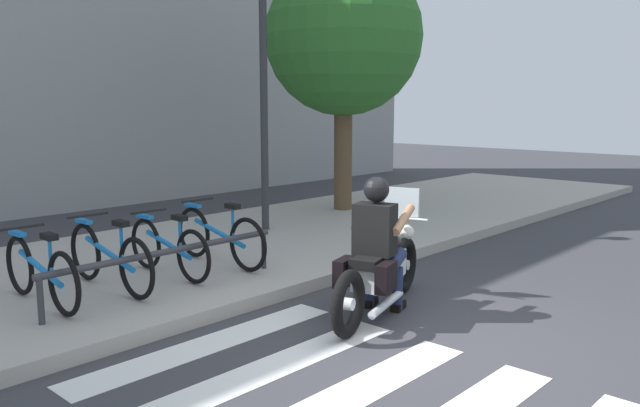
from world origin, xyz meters
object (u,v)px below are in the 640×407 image
Objects in this scene: bicycle_3 at (219,236)px; motorcycle at (380,269)px; bike_rack at (168,255)px; street_lamp at (263,59)px; rider at (378,236)px; bicycle_0 at (40,271)px; bicycle_2 at (168,247)px; bicycle_1 at (109,257)px; tree_near_rack at (344,38)px.

motorcycle is at bearing -83.89° from bicycle_3.
bike_rack is 0.60× the size of street_lamp.
street_lamp reaches higher than motorcycle.
rider reaches higher than motorcycle.
rider is 0.51× the size of bike_rack.
street_lamp reaches higher than bicycle_0.
motorcycle is at bearing -66.89° from bicycle_2.
bicycle_0 is (-2.51, 2.35, 0.04)m from motorcycle.
rider reaches higher than bicycle_1.
rider is at bearing -54.31° from bike_rack.
bicycle_0 is 0.34× the size of tree_near_rack.
bicycle_1 is 0.61× the size of bike_rack.
bicycle_0 is at bearing -165.86° from tree_near_rack.
bicycle_2 is 3.78m from street_lamp.
motorcycle is 0.46× the size of street_lamp.
rider is at bearing -68.61° from bicycle_2.
tree_near_rack reaches higher than rider.
tree_near_rack is at bearing 9.56° from street_lamp.
bicycle_0 reaches higher than bicycle_2.
motorcycle is at bearing -52.48° from bike_rack.
bicycle_0 is 0.75m from bicycle_1.
bicycle_1 is 1.50m from bicycle_3.
tree_near_rack reaches higher than motorcycle.
bicycle_2 is at bearing 0.00° from bicycle_0.
bike_rack is (-1.30, 1.82, -0.27)m from rider.
motorcycle reaches higher than bicycle_3.
rider is 0.90× the size of bicycle_2.
bike_rack is (-1.13, -0.55, 0.04)m from bicycle_3.
motorcycle is at bearing -114.90° from street_lamp.
motorcycle is 2.36m from bicycle_3.
bike_rack is (1.13, -0.55, 0.06)m from bicycle_0.
bicycle_2 is at bearing 113.11° from motorcycle.
bicycle_3 is (-0.18, 2.37, -0.32)m from rider.
tree_near_rack is (4.05, 4.00, 2.91)m from motorcycle.
motorcycle is 3.44m from bicycle_0.
street_lamp is (3.05, 1.80, 2.29)m from bike_rack.
bicycle_3 is (2.26, -0.00, 0.01)m from bicycle_0.
bicycle_3 is at bearing -0.01° from bicycle_0.
bicycle_0 is at bearing -180.00° from bicycle_2.
bicycle_1 is 1.09× the size of bicycle_2.
rider is 0.30× the size of street_lamp.
motorcycle is 1.33× the size of bicycle_0.
street_lamp reaches higher than bicycle_2.
bicycle_2 is 0.75m from bicycle_3.
bicycle_0 is 0.35× the size of street_lamp.
street_lamp is (2.68, 1.25, 2.35)m from bicycle_2.
bicycle_0 is 1.50m from bicycle_2.
motorcycle reaches higher than bicycle_1.
rider is 2.92m from bicycle_1.
bike_rack is 0.59× the size of tree_near_rack.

